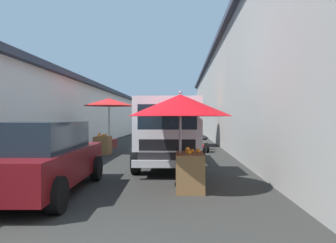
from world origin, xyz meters
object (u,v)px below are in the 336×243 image
hatchback_car (37,157)px  vendor_by_crates (193,130)px  fruit_stall_mid_lane (190,112)px  parked_scooter (202,142)px  fruit_stall_far_right (108,111)px  fruit_stall_near_right (182,116)px  delivery_truck (169,135)px  plastic_stool (115,142)px

hatchback_car → vendor_by_crates: (8.86, -3.42, 0.21)m
fruit_stall_mid_lane → parked_scooter: size_ratio=1.49×
vendor_by_crates → parked_scooter: vendor_by_crates is taller
fruit_stall_far_right → fruit_stall_mid_lane: bearing=-43.7°
fruit_stall_mid_lane → parked_scooter: 2.98m
fruit_stall_near_right → parked_scooter: bearing=-6.8°
delivery_truck → parked_scooter: size_ratio=2.99×
delivery_truck → vendor_by_crates: bearing=-8.9°
fruit_stall_mid_lane → fruit_stall_far_right: fruit_stall_mid_lane is taller
fruit_stall_near_right → fruit_stall_mid_lane: bearing=-2.6°
vendor_by_crates → parked_scooter: bearing=-146.7°
plastic_stool → fruit_stall_far_right: bearing=-174.2°
fruit_stall_mid_lane → hatchback_car: bearing=162.8°
delivery_truck → plastic_stool: 7.39m
fruit_stall_mid_lane → delivery_truck: bearing=173.9°
vendor_by_crates → plastic_stool: bearing=77.8°
parked_scooter → fruit_stall_mid_lane: bearing=10.1°
plastic_stool → vendor_by_crates: bearing=-102.2°
vendor_by_crates → delivery_truck: bearing=171.1°
hatchback_car → delivery_truck: delivery_truck is taller
parked_scooter → plastic_stool: parked_scooter is taller
fruit_stall_mid_lane → plastic_stool: fruit_stall_mid_lane is taller
fruit_stall_far_right → delivery_truck: (-4.05, -2.78, -0.80)m
fruit_stall_far_right → vendor_by_crates: 4.20m
fruit_stall_far_right → hatchback_car: 7.15m
parked_scooter → hatchback_car: bearing=155.3°
fruit_stall_near_right → plastic_stool: fruit_stall_near_right is taller
fruit_stall_near_right → fruit_stall_far_right: bearing=25.8°
hatchback_car → plastic_stool: bearing=3.1°
fruit_stall_near_right → delivery_truck: bearing=8.7°
fruit_stall_far_right → hatchback_car: bearing=-177.8°
fruit_stall_far_right → delivery_truck: 4.97m
fruit_stall_far_right → vendor_by_crates: (1.79, -3.69, -0.89)m
hatchback_car → fruit_stall_mid_lane: bearing=-17.2°
hatchback_car → parked_scooter: 9.11m
fruit_stall_near_right → delivery_truck: fruit_stall_near_right is taller
fruit_stall_mid_lane → vendor_by_crates: (-1.99, -0.07, -0.93)m
fruit_stall_mid_lane → delivery_truck: (-7.83, 0.84, -0.84)m
hatchback_car → plastic_stool: hatchback_car is taller
fruit_stall_near_right → fruit_stall_mid_lane: (10.31, -0.46, 0.31)m
vendor_by_crates → plastic_stool: size_ratio=3.78×
fruit_stall_near_right → vendor_by_crates: 8.35m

